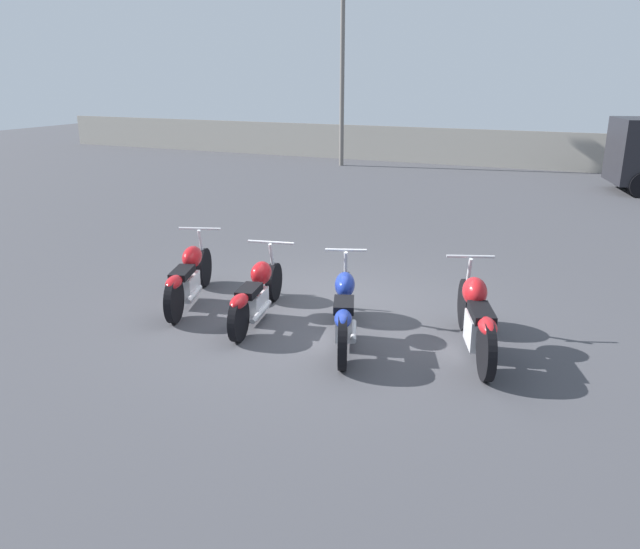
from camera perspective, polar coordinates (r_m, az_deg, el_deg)
ground_plane at (r=8.82m, az=0.52°, el=-3.67°), size 60.00×60.00×0.00m
fence_back at (r=23.78m, az=16.32°, el=10.95°), size 40.00×0.04×1.34m
light_pole_left at (r=23.34m, az=2.06°, el=19.55°), size 0.70×0.35×6.55m
motorcycle_slot_0 at (r=9.30m, az=-11.90°, el=-0.16°), size 0.94×2.07×0.98m
motorcycle_slot_1 at (r=8.54m, az=-5.83°, el=-1.70°), size 0.76×2.09×0.94m
motorcycle_slot_2 at (r=7.79m, az=2.24°, el=-3.26°), size 0.94×2.11×1.03m
motorcycle_slot_3 at (r=7.71m, az=14.10°, el=-3.82°), size 0.93×2.03×1.05m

